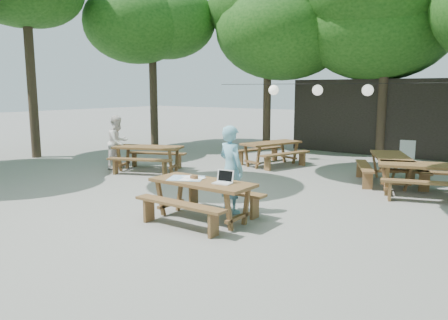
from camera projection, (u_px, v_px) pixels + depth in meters
ground at (208, 203)px, 9.40m from camera, size 80.00×80.00×0.00m
pavilion at (380, 115)px, 17.31m from camera, size 6.00×3.00×2.80m
main_picnic_table at (202, 200)px, 8.16m from camera, size 2.00×1.58×0.75m
picnic_table_nw at (148, 158)px, 13.04m from camera, size 2.36×2.19×0.75m
picnic_table_ne at (424, 180)px, 9.97m from camera, size 2.29×2.08×0.75m
picnic_table_far_w at (271, 153)px, 14.05m from camera, size 2.09×2.29×0.75m
picnic_table_far_e at (391, 169)px, 11.26m from camera, size 2.22×2.38×0.75m
woman at (231, 169)px, 8.63m from camera, size 0.73×0.58×1.74m
second_person at (118, 142)px, 13.43m from camera, size 0.72×0.87×1.63m
plastic_chair at (406, 162)px, 13.15m from camera, size 0.51×0.51×0.90m
laptop at (224, 180)px, 7.89m from camera, size 0.36×0.30×0.24m
tabletop_clutter at (188, 178)px, 8.30m from camera, size 0.83×0.78×0.08m
paper_lanterns at (318, 90)px, 13.93m from camera, size 9.00×0.34×0.38m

